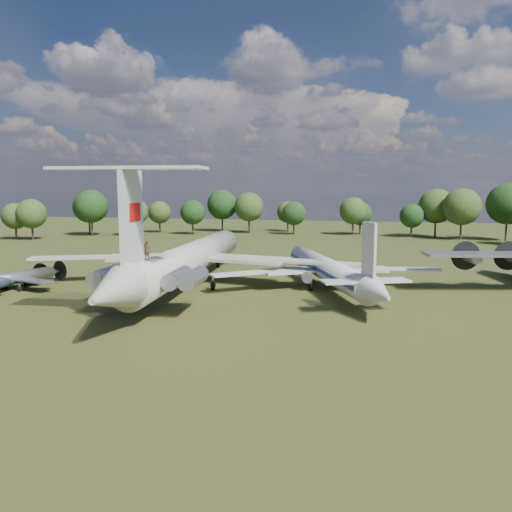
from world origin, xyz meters
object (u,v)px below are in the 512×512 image
(tu104_jet, at_px, (327,274))
(small_prop_northwest, at_px, (14,281))
(il62_airliner, at_px, (192,264))
(small_prop_west, at_px, (12,282))
(person_on_il62, at_px, (147,250))

(tu104_jet, relative_size, small_prop_northwest, 2.53)
(small_prop_northwest, bearing_deg, il62_airliner, 36.54)
(small_prop_west, bearing_deg, tu104_jet, 11.07)
(tu104_jet, height_order, small_prop_northwest, tu104_jet)
(small_prop_west, relative_size, small_prop_northwest, 0.89)
(person_on_il62, bearing_deg, small_prop_west, -19.97)
(il62_airliner, height_order, person_on_il62, person_on_il62)
(small_prop_west, bearing_deg, person_on_il62, -23.04)
(small_prop_west, bearing_deg, il62_airliner, 16.99)
(small_prop_northwest, bearing_deg, small_prop_west, -140.72)
(tu104_jet, xyz_separation_m, small_prop_west, (-39.11, -10.41, -0.98))
(il62_airliner, relative_size, person_on_il62, 30.92)
(il62_airliner, height_order, small_prop_west, il62_airliner)
(small_prop_northwest, xyz_separation_m, person_on_il62, (22.69, -8.12, 5.58))
(small_prop_west, xyz_separation_m, person_on_il62, (22.97, -8.00, 5.71))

